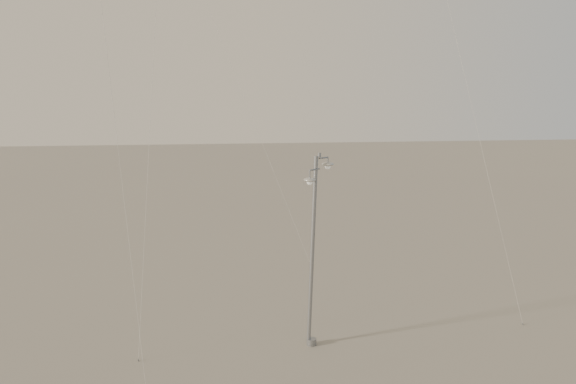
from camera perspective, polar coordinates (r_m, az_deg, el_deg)
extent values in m
cylinder|color=gray|center=(29.68, 2.10, -13.16)|extent=(0.44, 0.44, 0.30)
cylinder|color=gray|center=(28.21, 2.16, -5.47)|extent=(0.46, 0.18, 8.60)
cylinder|color=gray|center=(27.31, 2.81, 3.32)|extent=(0.14, 0.14, 0.18)
cylinder|color=gray|center=(27.50, 3.19, 3.05)|extent=(0.45, 0.34, 0.07)
cylinder|color=gray|center=(27.69, 3.56, 2.79)|extent=(0.06, 0.06, 0.30)
ellipsoid|color=#B7B7B2|center=(27.72, 3.56, 2.49)|extent=(0.52, 0.52, 0.18)
cylinder|color=gray|center=(27.18, 2.37, 2.00)|extent=(0.51, 0.44, 0.07)
cylinder|color=gray|center=(27.00, 1.94, 1.51)|extent=(0.06, 0.06, 0.40)
ellipsoid|color=#B7B7B2|center=(27.03, 1.94, 1.09)|extent=(0.52, 0.52, 0.18)
cylinder|color=beige|center=(24.81, -15.21, 6.76)|extent=(2.41, 6.41, 21.19)
cylinder|color=gray|center=(28.95, -13.16, -14.35)|extent=(0.06, 0.06, 0.10)
cylinder|color=beige|center=(34.78, 16.31, 6.07)|extent=(2.59, 8.35, 18.97)
cylinder|color=gray|center=(33.76, 20.14, -10.94)|extent=(0.06, 0.06, 0.10)
cylinder|color=beige|center=(40.73, -5.76, 12.82)|extent=(10.38, 5.17, 26.99)
cylinder|color=gray|center=(40.45, 2.04, -6.51)|extent=(0.06, 0.06, 0.10)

